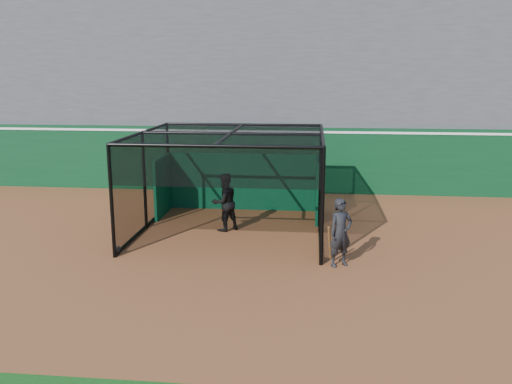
# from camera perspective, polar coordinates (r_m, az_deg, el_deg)

# --- Properties ---
(ground) EXTENTS (120.00, 120.00, 0.00)m
(ground) POSITION_cam_1_polar(r_m,az_deg,el_deg) (13.11, -3.73, -7.82)
(ground) COLOR brown
(ground) RESTS_ON ground
(outfield_wall) EXTENTS (50.00, 0.50, 2.50)m
(outfield_wall) POSITION_cam_1_polar(r_m,az_deg,el_deg) (20.97, 0.14, 3.58)
(outfield_wall) COLOR #0A391B
(outfield_wall) RESTS_ON ground
(grandstand) EXTENTS (50.00, 7.85, 8.95)m
(grandstand) POSITION_cam_1_polar(r_m,az_deg,el_deg) (24.47, 1.08, 12.36)
(grandstand) COLOR #4C4C4F
(grandstand) RESTS_ON ground
(batting_cage) EXTENTS (5.24, 5.39, 2.85)m
(batting_cage) POSITION_cam_1_polar(r_m,az_deg,el_deg) (15.63, -2.61, 0.96)
(batting_cage) COLOR black
(batting_cage) RESTS_ON ground
(batter) EXTENTS (1.04, 1.03, 1.69)m
(batter) POSITION_cam_1_polar(r_m,az_deg,el_deg) (15.78, -3.34, -1.08)
(batter) COLOR black
(batter) RESTS_ON ground
(on_deck_player) EXTENTS (0.72, 0.65, 1.65)m
(on_deck_player) POSITION_cam_1_polar(r_m,az_deg,el_deg) (13.03, 8.89, -4.26)
(on_deck_player) COLOR black
(on_deck_player) RESTS_ON ground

